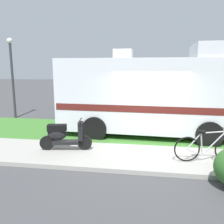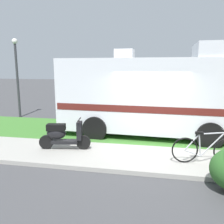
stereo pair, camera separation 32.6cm
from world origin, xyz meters
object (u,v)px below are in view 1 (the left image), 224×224
object	(u,v)px
bicycle	(207,148)
street_lamp_post	(12,70)
scooter	(64,135)
motorhome_rv	(151,93)

from	to	relation	value
bicycle	street_lamp_post	world-z (taller)	street_lamp_post
bicycle	scooter	bearing A→B (deg)	175.72
scooter	street_lamp_post	distance (m)	6.64
bicycle	street_lamp_post	distance (m)	10.05
scooter	street_lamp_post	world-z (taller)	street_lamp_post
motorhome_rv	bicycle	world-z (taller)	motorhome_rv
motorhome_rv	bicycle	size ratio (longest dim) A/B	3.82
motorhome_rv	scooter	distance (m)	3.82
scooter	bicycle	bearing A→B (deg)	-4.28
motorhome_rv	street_lamp_post	xyz separation A→B (m)	(-7.03, 2.09, 0.84)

